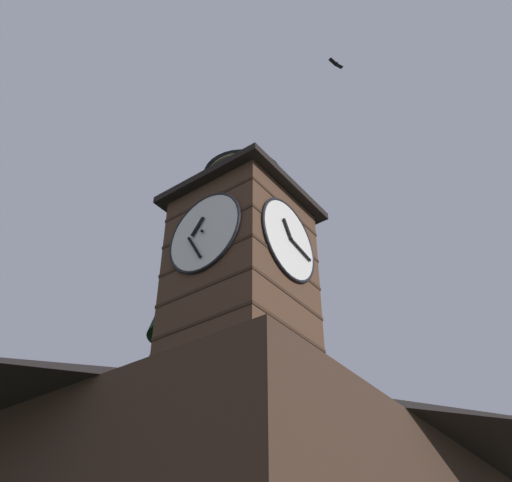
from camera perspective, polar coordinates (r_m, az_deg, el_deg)
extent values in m
pyramid|color=black|center=(17.29, 0.07, -18.43)|extent=(16.34, 12.57, 3.33)
cube|color=#4C3323|center=(18.52, -1.47, -4.04)|extent=(3.62, 3.62, 5.82)
cube|color=#352318|center=(17.44, -1.58, -10.19)|extent=(3.66, 3.66, 0.10)
cube|color=#352318|center=(17.94, -1.53, -7.06)|extent=(3.66, 3.66, 0.10)
cube|color=#352318|center=(18.50, -1.47, -4.12)|extent=(3.66, 3.66, 0.10)
cube|color=#352318|center=(19.11, -1.42, -1.35)|extent=(3.66, 3.66, 0.10)
cube|color=#352318|center=(19.76, -1.38, 1.24)|extent=(3.66, 3.66, 0.10)
cylinder|color=white|center=(18.11, 3.18, 0.08)|extent=(2.73, 0.10, 2.73)
torus|color=black|center=(18.10, 3.24, 0.11)|extent=(2.83, 0.10, 2.83)
cube|color=black|center=(18.12, 3.09, 1.20)|extent=(0.47, 0.04, 0.64)
cube|color=black|center=(18.39, 4.41, -0.88)|extent=(1.12, 0.04, 0.28)
sphere|color=black|center=(18.07, 3.47, 0.21)|extent=(0.10, 0.10, 0.10)
cylinder|color=white|center=(17.85, -5.05, 0.81)|extent=(0.10, 2.73, 2.73)
torus|color=black|center=(17.84, -5.10, 0.85)|extent=(0.10, 2.83, 2.83)
cube|color=black|center=(18.07, -5.72, 1.40)|extent=(0.04, 0.51, 0.61)
cube|color=black|center=(17.66, -6.03, -0.61)|extent=(0.04, 0.63, 1.01)
sphere|color=black|center=(17.79, -5.28, 0.98)|extent=(0.10, 0.10, 0.10)
cube|color=black|center=(20.31, -1.34, 3.20)|extent=(4.32, 4.32, 0.25)
cylinder|color=beige|center=(20.81, -1.31, 4.85)|extent=(2.58, 2.58, 1.30)
cylinder|color=#2D2319|center=(20.49, -1.33, 3.82)|extent=(2.64, 2.64, 0.10)
cylinder|color=#2D2319|center=(20.70, -1.32, 4.51)|extent=(2.64, 2.64, 0.10)
cylinder|color=#2D2319|center=(20.92, -1.30, 5.18)|extent=(2.64, 2.64, 0.10)
cylinder|color=#2D2319|center=(21.14, -1.29, 5.84)|extent=(2.64, 2.64, 0.10)
cone|color=#2D3847|center=(21.60, -1.27, 7.19)|extent=(2.88, 2.88, 1.05)
sphere|color=#424C5B|center=(22.04, -1.25, 8.36)|extent=(0.16, 0.16, 0.16)
cone|color=black|center=(20.83, -8.57, -22.05)|extent=(4.85, 4.85, 4.44)
cone|color=black|center=(21.42, -8.07, -16.75)|extent=(4.08, 4.08, 3.60)
cone|color=black|center=(22.55, -7.44, -9.82)|extent=(3.32, 3.32, 4.47)
cone|color=black|center=(23.72, -6.99, -4.59)|extent=(2.55, 2.55, 4.38)
cone|color=black|center=(24.83, -6.66, -0.66)|extent=(1.78, 1.78, 3.47)
sphere|color=silver|center=(56.72, -20.30, -18.14)|extent=(2.25, 2.25, 2.25)
ellipsoid|color=black|center=(24.27, 7.80, 16.74)|extent=(0.17, 0.24, 0.12)
cube|color=black|center=(24.19, 7.50, 16.96)|extent=(0.37, 0.23, 0.10)
cube|color=black|center=(24.36, 8.11, 16.53)|extent=(0.37, 0.23, 0.10)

